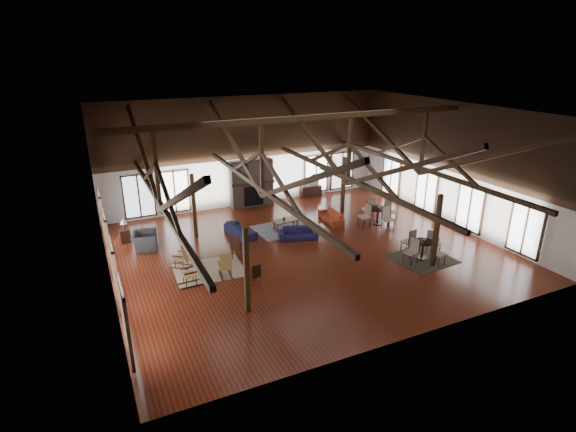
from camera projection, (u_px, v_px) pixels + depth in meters
name	position (u px, v px, depth m)	size (l,w,h in m)	color
floor	(306.00, 250.00, 19.71)	(16.00, 16.00, 0.00)	maroon
ceiling	(308.00, 111.00, 17.61)	(16.00, 14.00, 0.02)	black
wall_back	(248.00, 152.00, 24.60)	(16.00, 0.02, 6.00)	white
wall_front	(420.00, 248.00, 12.72)	(16.00, 0.02, 6.00)	white
wall_left	(101.00, 213.00, 15.49)	(0.02, 14.00, 6.00)	white
wall_right	(453.00, 165.00, 21.83)	(0.02, 14.00, 6.00)	white
roof_truss	(307.00, 161.00, 18.30)	(15.60, 14.07, 3.14)	#31200D
post_grid	(306.00, 218.00, 19.18)	(8.16, 7.16, 3.05)	#31200D
fireplace	(251.00, 183.00, 24.92)	(2.50, 0.69, 2.60)	#67564F
ceiling_fan	(330.00, 172.00, 17.75)	(1.60, 1.60, 0.75)	black
sofa_navy_front	(298.00, 233.00, 20.85)	(1.81, 0.71, 0.53)	#1A1741
sofa_navy_left	(240.00, 230.00, 21.17)	(0.77, 1.96, 0.57)	#15163C
sofa_orange	(331.00, 216.00, 22.94)	(0.69, 1.76, 0.52)	#9E391E
coffee_table	(286.00, 221.00, 21.87)	(1.32, 0.78, 0.48)	brown
vase	(284.00, 218.00, 21.84)	(0.17, 0.17, 0.18)	#B2B2B2
armchair	(145.00, 241.00, 19.75)	(1.01, 1.15, 0.75)	#2B2B2E
side_table_lamp	(125.00, 233.00, 20.45)	(0.45, 0.45, 1.14)	black
rocking_chair_a	(183.00, 256.00, 18.02)	(0.90, 0.85, 1.05)	#A5803E
rocking_chair_b	(225.00, 266.00, 17.26)	(0.50, 0.83, 1.02)	#A5803E
rocking_chair_c	(192.00, 272.00, 16.69)	(0.89, 0.52, 1.11)	#A5803E
side_chair_a	(237.00, 245.00, 18.69)	(0.64, 0.64, 1.08)	black
side_chair_b	(255.00, 273.00, 16.60)	(0.42, 0.42, 0.88)	black
cafe_table_near	(423.00, 247.00, 18.80)	(2.08, 2.08, 1.06)	black
cafe_table_far	(378.00, 213.00, 22.51)	(2.19, 2.19, 1.14)	black
cup_near	(424.00, 239.00, 18.80)	(0.14, 0.14, 0.11)	#B2B2B2
cup_far	(379.00, 207.00, 22.50)	(0.11, 0.11, 0.09)	#B2B2B2
tv_console	(311.00, 191.00, 26.82)	(1.28, 0.48, 0.64)	black
television	(311.00, 182.00, 26.63)	(0.89, 0.12, 0.51)	#B2B2B2
rug_tan	(209.00, 270.00, 17.95)	(2.70, 2.12, 0.01)	tan
rug_navy	(284.00, 228.00, 22.09)	(2.88, 2.16, 0.01)	#1A1F4A
rug_dark	(422.00, 259.00, 18.91)	(2.37, 2.15, 0.01)	black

